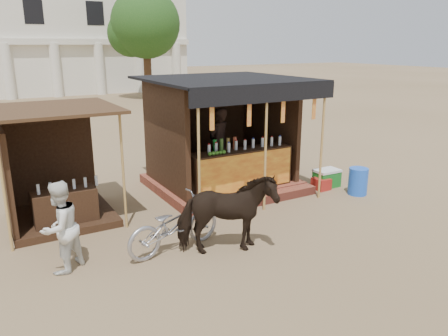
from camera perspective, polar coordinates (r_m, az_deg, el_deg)
ground at (r=8.12m, az=5.75°, el=-10.20°), size 120.00×120.00×0.00m
main_stall at (r=10.96m, az=-0.08°, el=2.56°), size 3.60×3.61×2.78m
secondary_stall at (r=9.58m, az=-21.84°, el=-1.71°), size 2.40×2.40×2.38m
cow at (r=7.59m, az=0.35°, el=-6.12°), size 1.85×1.25×1.43m
motorbike at (r=7.81m, az=-6.52°, el=-7.35°), size 1.96×0.97×0.98m
bystander at (r=7.46m, az=-20.61°, el=-7.28°), size 0.93×0.89×1.51m
blue_barrel at (r=11.15m, az=17.10°, el=-1.67°), size 0.47×0.47×0.66m
red_crate at (r=11.34m, az=12.57°, el=-2.02°), size 0.37×0.40×0.29m
cooler at (r=11.55m, az=13.26°, el=-1.28°), size 0.65×0.45×0.46m
tree at (r=29.81m, az=-10.66°, el=17.73°), size 4.50×4.40×7.00m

